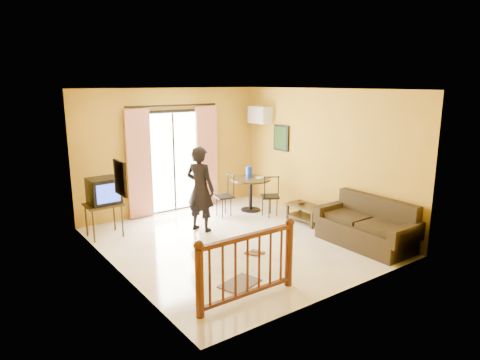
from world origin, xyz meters
TOP-DOWN VIEW (x-y plane):
  - ground at (0.00, 0.00)m, footprint 5.00×5.00m
  - room_shell at (0.00, 0.00)m, footprint 5.00×5.00m
  - balcony_door at (0.00, 2.43)m, footprint 2.25×0.14m
  - tv_table at (-1.90, 1.71)m, footprint 0.66×0.55m
  - television at (-1.87, 1.70)m, footprint 0.56×0.52m
  - picture_left at (-2.22, -0.20)m, footprint 0.05×0.42m
  - dining_table at (1.43, 1.43)m, footprint 0.92×0.92m
  - water_jug at (1.43, 1.50)m, footprint 0.14×0.14m
  - serving_tray at (1.68, 1.33)m, footprint 0.29×0.20m
  - dining_chairs at (1.10, 1.13)m, footprint 1.33×1.10m
  - air_conditioner at (2.09, 1.95)m, footprint 0.31×0.60m
  - botanical_print at (2.22, 1.30)m, footprint 0.05×0.50m
  - coffee_table at (1.85, 0.04)m, footprint 0.47×0.84m
  - bowl at (1.85, 0.19)m, footprint 0.25×0.25m
  - sofa at (1.86, -1.54)m, footprint 0.85×1.81m
  - standing_person at (-0.21, 0.93)m, footprint 0.63×0.74m
  - stair_balustrade at (-1.15, -1.90)m, footprint 1.63×0.13m
  - doormat at (-0.96, -1.46)m, footprint 0.69×0.55m
  - sandals at (-0.08, -0.68)m, footprint 0.33×0.27m

SIDE VIEW (x-z plane):
  - ground at x=0.00m, z-range 0.00..0.00m
  - dining_chairs at x=1.10m, z-range -0.47..0.47m
  - doormat at x=-0.96m, z-range 0.00..0.02m
  - sandals at x=-0.08m, z-range 0.00..0.03m
  - coffee_table at x=1.85m, z-range 0.06..0.44m
  - sofa at x=1.86m, z-range -0.11..0.76m
  - bowl at x=1.85m, z-range 0.38..0.44m
  - stair_balustrade at x=-1.15m, z-range 0.05..1.08m
  - tv_table at x=-1.90m, z-range 0.25..0.91m
  - dining_table at x=1.43m, z-range 0.22..0.99m
  - serving_tray at x=1.68m, z-range 0.77..0.79m
  - standing_person at x=-0.21m, z-range 0.00..1.71m
  - water_jug at x=1.43m, z-range 0.77..1.03m
  - television at x=-1.87m, z-range 0.66..1.16m
  - balcony_door at x=0.00m, z-range -0.04..2.42m
  - picture_left at x=-2.22m, z-range 1.29..1.81m
  - botanical_print at x=2.22m, z-range 1.35..1.95m
  - room_shell at x=0.00m, z-range -0.80..4.20m
  - air_conditioner at x=2.09m, z-range 1.95..2.35m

